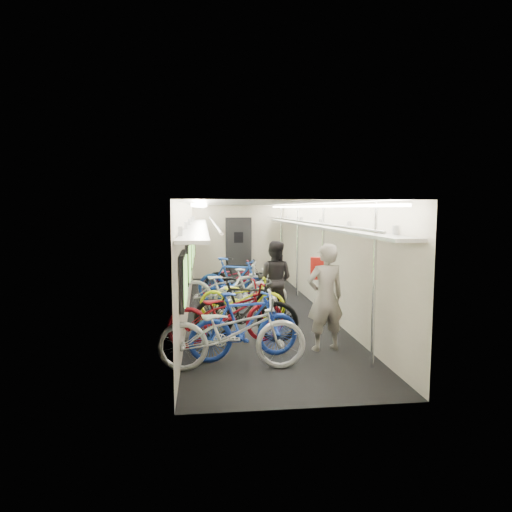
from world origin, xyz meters
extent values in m
plane|color=black|center=(0.00, 0.00, 0.00)|extent=(10.00, 10.00, 0.00)
plane|color=white|center=(0.00, 0.00, 2.40)|extent=(10.00, 10.00, 0.00)
plane|color=beige|center=(-1.50, 0.00, 1.20)|extent=(0.00, 10.00, 10.00)
plane|color=beige|center=(1.50, 0.00, 1.20)|extent=(0.00, 10.00, 10.00)
plane|color=beige|center=(0.00, 5.00, 1.20)|extent=(3.00, 0.00, 3.00)
plane|color=beige|center=(0.00, -5.00, 1.20)|extent=(3.00, 0.00, 3.00)
cube|color=black|center=(-1.46, -3.20, 1.25)|extent=(0.06, 1.10, 0.80)
cube|color=#86E162|center=(-1.42, -3.20, 1.25)|extent=(0.02, 0.96, 0.66)
cube|color=black|center=(-1.46, -1.00, 1.25)|extent=(0.06, 1.10, 0.80)
cube|color=#86E162|center=(-1.42, -1.00, 1.25)|extent=(0.02, 0.96, 0.66)
cube|color=black|center=(-1.46, 1.20, 1.25)|extent=(0.06, 1.10, 0.80)
cube|color=#86E162|center=(-1.42, 1.20, 1.25)|extent=(0.02, 0.96, 0.66)
cube|color=black|center=(-1.46, 3.40, 1.25)|extent=(0.06, 1.10, 0.80)
cube|color=#86E162|center=(-1.42, 3.40, 1.25)|extent=(0.02, 0.96, 0.66)
cube|color=yellow|center=(-1.45, -2.10, 1.30)|extent=(0.02, 0.22, 0.30)
cube|color=yellow|center=(-1.45, 0.10, 1.30)|extent=(0.02, 0.22, 0.30)
cube|color=yellow|center=(-1.45, 2.30, 1.30)|extent=(0.02, 0.22, 0.30)
cube|color=black|center=(0.00, 4.94, 1.00)|extent=(0.85, 0.08, 2.00)
cube|color=#999BA0|center=(-1.28, 0.00, 1.92)|extent=(0.40, 9.70, 0.05)
cube|color=#999BA0|center=(1.28, 0.00, 1.92)|extent=(0.40, 9.70, 0.05)
cylinder|color=silver|center=(-0.95, 0.00, 2.02)|extent=(0.04, 9.70, 0.04)
cylinder|color=silver|center=(0.95, 0.00, 2.02)|extent=(0.04, 9.70, 0.04)
cube|color=white|center=(-1.20, 0.00, 2.34)|extent=(0.18, 9.60, 0.04)
cube|color=white|center=(1.20, 0.00, 2.34)|extent=(0.18, 9.60, 0.04)
cylinder|color=silver|center=(1.25, -3.80, 1.20)|extent=(0.05, 0.05, 2.38)
cylinder|color=silver|center=(1.25, -1.00, 1.20)|extent=(0.05, 0.05, 2.38)
cylinder|color=silver|center=(1.25, 1.50, 1.20)|extent=(0.05, 0.05, 2.38)
cylinder|color=silver|center=(1.25, 4.00, 1.20)|extent=(0.05, 0.05, 2.38)
imported|color=silver|center=(-0.76, -3.62, 0.55)|extent=(2.13, 0.80, 1.11)
imported|color=#1B38A4|center=(-0.54, -3.19, 0.53)|extent=(1.81, 0.86, 1.05)
imported|color=maroon|center=(-0.77, -2.40, 0.53)|extent=(2.13, 1.09, 1.07)
imported|color=black|center=(-0.45, -2.22, 0.56)|extent=(1.93, 1.04, 1.12)
imported|color=#DFEC16|center=(-0.37, -0.73, 0.47)|extent=(1.89, 1.07, 0.94)
imported|color=silver|center=(-0.13, -0.21, 0.51)|extent=(1.75, 0.83, 1.02)
imported|color=#B5B6BA|center=(-0.63, -0.10, 0.56)|extent=(2.25, 1.16, 1.13)
imported|color=navy|center=(-0.42, 0.78, 0.57)|extent=(1.94, 1.22, 1.13)
imported|color=maroon|center=(-0.41, 1.88, 0.46)|extent=(1.80, 0.79, 0.92)
imported|color=black|center=(-0.27, 1.54, 0.53)|extent=(1.82, 0.82, 1.06)
imported|color=gray|center=(0.79, -2.88, 0.87)|extent=(0.70, 0.52, 1.74)
imported|color=black|center=(0.32, -0.62, 0.81)|extent=(0.97, 0.88, 1.63)
cube|color=#B21811|center=(0.79, -2.41, 1.28)|extent=(0.29, 0.20, 0.38)
camera|label=1|loc=(-1.16, -9.95, 2.30)|focal=32.00mm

